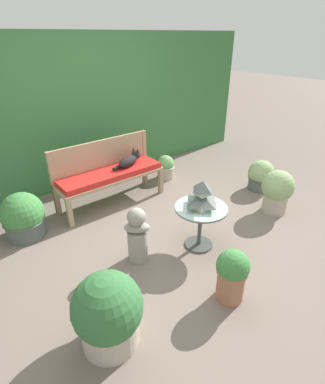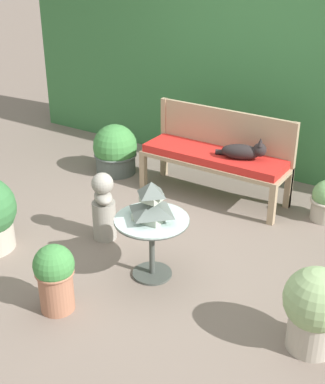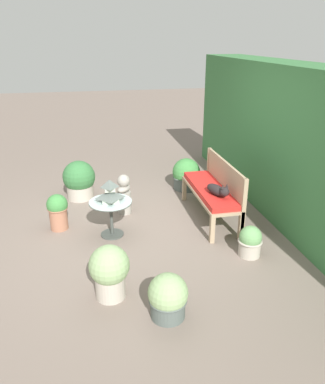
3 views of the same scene
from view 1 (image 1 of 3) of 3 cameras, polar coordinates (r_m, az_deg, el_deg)
The scene contains 14 objects.
ground at distance 3.68m, azimuth 1.72°, elevation -7.52°, with size 30.00×30.00×0.00m, color #75665B.
foliage_hedge_back at distance 5.04m, azimuth -15.78°, elevation 15.00°, with size 6.40×0.73×2.19m, color #38703D.
garden_bench at distance 4.16m, azimuth -9.82°, elevation 3.04°, with size 1.49×0.46×0.49m.
bench_backrest at distance 4.25m, azimuth -11.49°, elevation 6.51°, with size 1.49×0.06×0.87m.
cat at distance 4.24m, azimuth -6.28°, elevation 6.11°, with size 0.49×0.26×0.21m.
patio_table at distance 3.27m, azimuth 7.27°, elevation -4.51°, with size 0.57×0.57×0.50m.
pagoda_birdhouse at distance 3.15m, azimuth 7.53°, elevation -0.83°, with size 0.29×0.29×0.31m.
garden_bust at distance 3.11m, azimuth -4.84°, elevation -8.20°, with size 0.30×0.28×0.62m.
potted_plant_bench_right at distance 2.41m, azimuth -10.34°, elevation -21.71°, with size 0.53×0.53×0.65m.
potted_plant_bench_left at distance 3.83m, azimuth -25.00°, elevation -4.35°, with size 0.49×0.49×0.55m.
potted_plant_table_near at distance 4.20m, azimuth 20.99°, elevation 0.27°, with size 0.42×0.42×0.59m.
potted_plant_path_edge at distance 4.93m, azimuth 0.56°, elevation 4.76°, with size 0.30×0.30×0.39m.
potted_plant_hedge_corner at distance 4.80m, azimuth 18.20°, elevation 2.96°, with size 0.39×0.39×0.46m.
potted_plant_patio_mid at distance 2.77m, azimuth 13.07°, elevation -14.96°, with size 0.29×0.29×0.52m.
Camera 1 is at (-1.98, -2.25, 2.13)m, focal length 28.00 mm.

